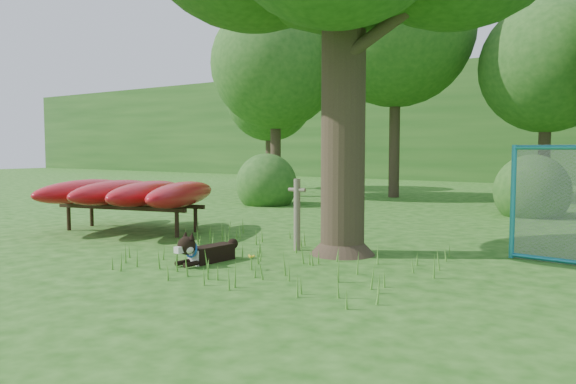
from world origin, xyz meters
The scene contains 12 objects.
ground centered at (0.00, 0.00, 0.00)m, with size 80.00×80.00×0.00m, color #1B4F0F.
wooden_post centered at (-0.08, 1.85, 0.61)m, with size 0.31×0.11×1.16m.
kayak_rack centered at (-3.95, 1.69, 0.77)m, with size 3.94×3.52×1.01m.
husky_dog centered at (-0.59, 0.22, 0.18)m, with size 0.34×1.12×0.50m.
wildflower_clump centered at (0.25, 0.26, 0.17)m, with size 0.10×0.10×0.21m.
bg_tree_a centered at (-6.50, 10.00, 4.48)m, with size 4.40×4.40×6.70m.
bg_tree_b centered at (-3.00, 12.00, 5.61)m, with size 5.20×5.20×8.22m.
bg_tree_c centered at (1.50, 13.00, 4.11)m, with size 4.00×4.00×6.12m.
bg_tree_f centered at (-9.00, 13.00, 3.73)m, with size 3.60×3.60×5.55m.
shrub_left centered at (-5.00, 7.50, 0.00)m, with size 1.80×1.80×1.80m, color #24531A.
shrub_mid centered at (2.00, 9.00, 0.00)m, with size 1.80×1.80×1.80m, color #24531A.
wooded_hillside centered at (0.00, 28.00, 3.00)m, with size 80.00×12.00×6.00m, color #24531A.
Camera 1 is at (4.96, -5.58, 1.64)m, focal length 35.00 mm.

